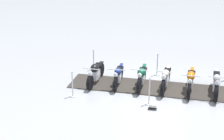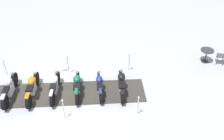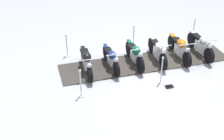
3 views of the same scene
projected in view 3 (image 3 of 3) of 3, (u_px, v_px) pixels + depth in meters
The scene contains 14 objects.
ground_plane at pixel (145, 63), 13.05m from camera, with size 80.00×80.00×0.00m, color #A8AAB2.
display_platform at pixel (146, 62), 13.04m from camera, with size 7.37×1.64×0.03m, color #38332D.
motorcycle_black at pixel (87, 61), 12.14m from camera, with size 1.23×2.02×0.92m.
motorcycle_navy at pixel (111, 58), 12.40m from camera, with size 1.23×1.78×0.92m.
motorcycle_forest at pixel (135, 54), 12.63m from camera, with size 1.20×1.87×0.99m.
motorcycle_cream at pixel (158, 51), 12.87m from camera, with size 1.11×2.01×1.01m.
motorcycle_copper at pixel (180, 48), 13.12m from camera, with size 1.25×2.09×0.96m.
motorcycle_chrome at pixel (201, 45), 13.39m from camera, with size 1.26×2.09×0.99m.
stanchion_right_mid at pixel (161, 74), 11.55m from camera, with size 0.30×0.30×1.13m.
stanchion_left_mid at pixel (133, 39), 14.13m from camera, with size 0.29×0.29×1.09m.
stanchion_left_front at pixel (67, 49), 13.41m from camera, with size 0.34×0.34×1.05m.
stanchion_right_front at pixel (81, 87), 10.81m from camera, with size 0.30×0.30×1.10m.
stanchion_left_rear at pixel (193, 32), 14.91m from camera, with size 0.34×0.34×1.06m.
info_placard at pixel (169, 86), 11.46m from camera, with size 0.39×0.34×0.19m.
Camera 3 is at (1.44, -11.27, 6.58)m, focal length 48.44 mm.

